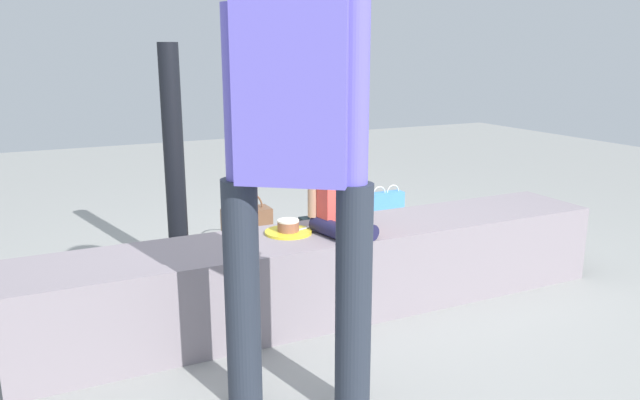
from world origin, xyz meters
The scene contains 13 objects.
ground_plane centered at (0.00, 0.00, 0.00)m, with size 12.00×12.00×0.00m, color gray.
concrete_ledge centered at (0.00, 0.00, 0.20)m, with size 2.87×0.46×0.40m, color gray.
child_seated centered at (0.02, 0.00, 0.62)m, with size 0.28×0.33×0.48m.
adult_standing centered at (-0.50, -0.70, 1.03)m, with size 0.43×0.38×1.71m.
cake_plate centered at (-0.21, 0.05, 0.42)m, with size 0.22×0.22×0.07m.
gift_bag centered at (0.93, 1.02, 0.14)m, with size 0.25×0.09×0.33m.
railing_post centered at (-0.55, 0.85, 0.49)m, with size 0.36×0.36×1.28m.
water_bottle_near_gift centered at (0.41, 0.46, 0.11)m, with size 0.07×0.07×0.23m.
water_bottle_far_side centered at (-0.18, 0.86, 0.10)m, with size 0.07×0.07×0.22m.
party_cup_red centered at (0.74, 0.73, 0.06)m, with size 0.07×0.07×0.11m, color red.
cake_box_white centered at (-1.14, 0.40, 0.07)m, with size 0.34×0.29×0.13m, color white.
handbag_black_leather centered at (0.42, 0.97, 0.10)m, with size 0.29×0.13×0.29m.
handbag_brown_canvas centered at (-0.05, 1.12, 0.13)m, with size 0.30×0.15×0.37m.
Camera 1 is at (-1.27, -2.46, 1.23)m, focal length 34.32 mm.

